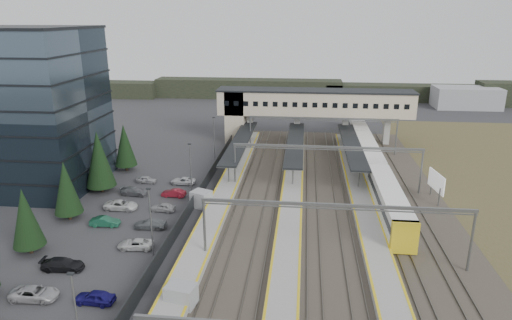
# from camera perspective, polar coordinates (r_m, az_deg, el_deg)

# --- Properties ---
(ground) EXTENTS (220.00, 220.00, 0.00)m
(ground) POSITION_cam_1_polar(r_m,az_deg,el_deg) (58.93, -2.74, -8.36)
(ground) COLOR #2B2B2D
(ground) RESTS_ON ground
(office_building) EXTENTS (24.30, 18.30, 24.30)m
(office_building) POSITION_cam_1_polar(r_m,az_deg,el_deg) (79.34, -28.19, 5.67)
(office_building) COLOR #394856
(office_building) RESTS_ON ground
(conifer_row) EXTENTS (4.42, 49.82, 9.50)m
(conifer_row) POSITION_cam_1_polar(r_m,az_deg,el_deg) (60.93, -24.37, -4.15)
(conifer_row) COLOR black
(conifer_row) RESTS_ON ground
(car_park) EXTENTS (10.54, 44.53, 1.30)m
(car_park) POSITION_cam_1_polar(r_m,az_deg,el_deg) (56.54, -17.77, -9.76)
(car_park) COLOR #ACACAF
(car_park) RESTS_ON ground
(lampposts) EXTENTS (0.50, 53.25, 8.07)m
(lampposts) POSITION_cam_1_polar(r_m,az_deg,el_deg) (59.99, -10.21, -3.63)
(lampposts) COLOR slate
(lampposts) RESTS_ON ground
(fence) EXTENTS (0.08, 90.00, 2.00)m
(fence) POSITION_cam_1_polar(r_m,az_deg,el_deg) (64.20, -7.83, -5.27)
(fence) COLOR #26282B
(fence) RESTS_ON ground
(relay_cabin_near) EXTENTS (3.00, 2.43, 2.23)m
(relay_cabin_near) POSITION_cam_1_polar(r_m,az_deg,el_deg) (44.41, -9.33, -16.42)
(relay_cabin_near) COLOR gray
(relay_cabin_near) RESTS_ON ground
(relay_cabin_far) EXTENTS (3.16, 2.94, 2.32)m
(relay_cabin_far) POSITION_cam_1_polar(r_m,az_deg,el_deg) (64.77, -6.87, -4.86)
(relay_cabin_far) COLOR gray
(relay_cabin_far) RESTS_ON ground
(rail_corridor) EXTENTS (34.00, 90.00, 0.92)m
(rail_corridor) POSITION_cam_1_polar(r_m,az_deg,el_deg) (62.73, 6.48, -6.49)
(rail_corridor) COLOR #3A362C
(rail_corridor) RESTS_ON ground
(canopies) EXTENTS (23.10, 30.00, 3.28)m
(canopies) POSITION_cam_1_polar(r_m,az_deg,el_deg) (82.27, 4.93, 2.15)
(canopies) COLOR black
(canopies) RESTS_ON ground
(footbridge) EXTENTS (40.40, 6.40, 11.20)m
(footbridge) POSITION_cam_1_polar(r_m,az_deg,el_deg) (95.97, 5.65, 6.83)
(footbridge) COLOR #C5B599
(footbridge) RESTS_ON ground
(gantries) EXTENTS (28.40, 62.28, 7.17)m
(gantries) POSITION_cam_1_polar(r_m,az_deg,el_deg) (58.84, 9.26, -2.28)
(gantries) COLOR slate
(gantries) RESTS_ON ground
(train) EXTENTS (3.01, 62.98, 3.79)m
(train) POSITION_cam_1_polar(r_m,az_deg,el_deg) (82.49, 13.94, 0.45)
(train) COLOR white
(train) RESTS_ON ground
(billboard) EXTENTS (0.89, 5.29, 4.39)m
(billboard) POSITION_cam_1_polar(r_m,az_deg,el_deg) (70.42, 21.61, -2.63)
(billboard) COLOR slate
(billboard) RESTS_ON ground
(treeline_far) EXTENTS (170.00, 19.00, 7.00)m
(treeline_far) POSITION_cam_1_polar(r_m,az_deg,el_deg) (147.16, 12.21, 8.33)
(treeline_far) COLOR black
(treeline_far) RESTS_ON ground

